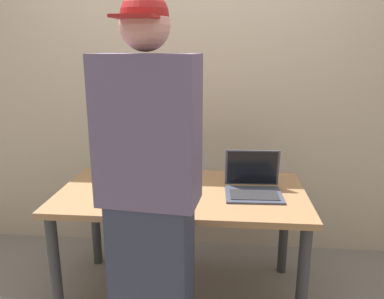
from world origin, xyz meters
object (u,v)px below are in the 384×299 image
laptop (253,184)px  beer_bottle_brown (169,163)px  beer_bottle_dark (158,158)px  coffee_mug (102,194)px  person_figure (150,198)px

laptop → beer_bottle_brown: size_ratio=1.13×
laptop → beer_bottle_brown: bearing=161.1°
beer_bottle_dark → coffee_mug: (-0.22, -0.51, -0.06)m
beer_bottle_dark → coffee_mug: size_ratio=2.63×
person_figure → coffee_mug: bearing=135.0°
person_figure → laptop: bearing=47.9°
coffee_mug → person_figure: bearing=-45.0°
beer_bottle_brown → beer_bottle_dark: bearing=125.6°
laptop → beer_bottle_dark: beer_bottle_dark is taller
beer_bottle_brown → coffee_mug: bearing=-128.8°
laptop → beer_bottle_dark: bearing=153.6°
coffee_mug → beer_bottle_dark: bearing=66.5°
beer_bottle_brown → coffee_mug: 0.50m
laptop → beer_bottle_dark: size_ratio=1.16×
coffee_mug → laptop: bearing=14.3°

